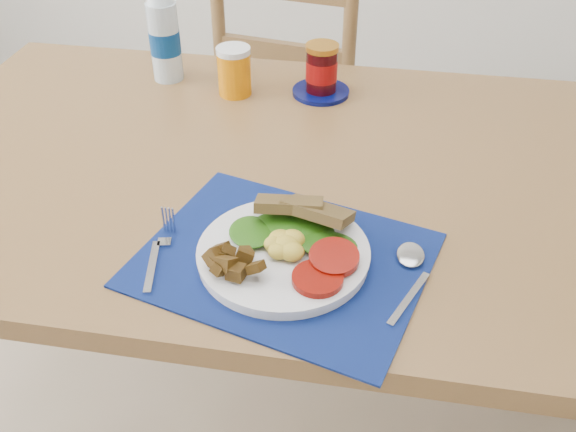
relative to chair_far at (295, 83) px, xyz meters
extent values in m
cube|color=brown|center=(0.05, -0.70, 0.16)|extent=(1.40, 0.90, 0.04)
cylinder|color=brown|center=(-0.59, -0.31, -0.21)|extent=(0.06, 0.06, 0.71)
cylinder|color=brown|center=(0.69, -0.31, -0.21)|extent=(0.06, 0.06, 0.71)
cube|color=brown|center=(0.01, 0.07, -0.14)|extent=(0.48, 0.46, 0.04)
cylinder|color=brown|center=(0.22, 0.20, -0.37)|extent=(0.04, 0.04, 0.41)
cylinder|color=brown|center=(-0.14, 0.26, -0.37)|extent=(0.04, 0.04, 0.41)
cylinder|color=brown|center=(0.16, -0.13, -0.37)|extent=(0.04, 0.04, 0.41)
cylinder|color=brown|center=(-0.19, -0.07, -0.37)|extent=(0.04, 0.04, 0.41)
cylinder|color=brown|center=(0.77, -0.52, -0.35)|extent=(0.04, 0.04, 0.44)
cube|color=black|center=(0.14, -0.97, 0.18)|extent=(0.48, 0.42, 0.00)
cylinder|color=silver|center=(0.14, -0.97, 0.19)|extent=(0.25, 0.25, 0.02)
ellipsoid|color=yellow|center=(0.14, -0.97, 0.22)|extent=(0.06, 0.05, 0.03)
cylinder|color=#920B05|center=(0.21, -1.01, 0.21)|extent=(0.07, 0.07, 0.01)
ellipsoid|color=#0F3907|center=(0.15, -0.93, 0.21)|extent=(0.14, 0.08, 0.01)
cube|color=brown|center=(0.16, -0.90, 0.23)|extent=(0.11, 0.07, 0.04)
cube|color=#B2B5BA|center=(-0.05, -1.02, 0.19)|extent=(0.03, 0.11, 0.00)
cube|color=#B2B5BA|center=(-0.05, -0.95, 0.19)|extent=(0.03, 0.06, 0.00)
cube|color=#B2B5BA|center=(0.33, -1.02, 0.19)|extent=(0.06, 0.12, 0.00)
ellipsoid|color=#B2B5BA|center=(0.33, -0.93, 0.19)|extent=(0.04, 0.06, 0.01)
cylinder|color=#ADBFCC|center=(-0.23, -0.40, 0.27)|extent=(0.07, 0.07, 0.17)
cylinder|color=navy|center=(-0.23, -0.40, 0.27)|extent=(0.07, 0.07, 0.05)
cylinder|color=#D37305|center=(-0.06, -0.44, 0.23)|extent=(0.07, 0.07, 0.10)
cylinder|color=#040B4A|center=(0.12, -0.41, 0.18)|extent=(0.12, 0.12, 0.01)
cylinder|color=black|center=(0.12, -0.41, 0.24)|extent=(0.07, 0.07, 0.09)
cylinder|color=maroon|center=(0.12, -0.41, 0.24)|extent=(0.07, 0.07, 0.04)
cylinder|color=#B6751E|center=(0.12, -0.41, 0.29)|extent=(0.07, 0.07, 0.01)
camera|label=1|loc=(0.27, -1.68, 0.82)|focal=40.00mm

